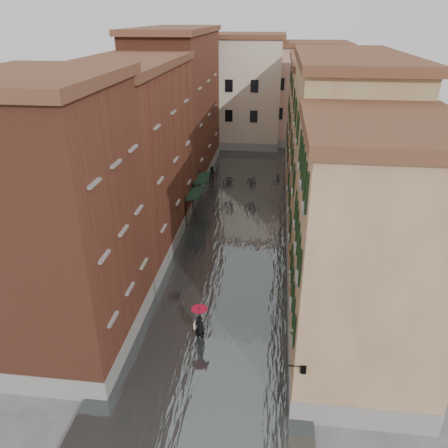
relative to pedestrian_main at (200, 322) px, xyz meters
The scene contains 16 objects.
ground 1.98m from the pedestrian_main, 67.11° to the left, with size 120.00×120.00×0.00m, color #545456.
floodwater 14.50m from the pedestrian_main, 87.58° to the left, with size 10.00×60.00×0.20m, color #43494A.
building_left_near 8.31m from the pedestrian_main, behind, with size 6.00×8.00×13.00m, color brown.
building_left_mid 13.24m from the pedestrian_main, 121.46° to the left, with size 6.00×14.00×12.50m, color brown.
building_left_far 26.86m from the pedestrian_main, 104.10° to the left, with size 6.00×16.00×14.00m, color brown.
building_right_near 8.87m from the pedestrian_main, ahead, with size 6.00×8.00×11.50m, color #906D4A.
building_right_mid 13.96m from the pedestrian_main, 53.92° to the left, with size 6.00×14.00×13.00m, color tan.
building_right_far 26.94m from the pedestrian_main, 73.35° to the left, with size 6.00×16.00×11.50m, color #906D4A.
building_end_cream 39.87m from the pedestrian_main, 93.47° to the left, with size 12.00×9.00×13.00m, color beige.
building_end_pink 42.24m from the pedestrian_main, 80.94° to the left, with size 10.00×9.00×12.00m, color tan.
awning_near 14.70m from the pedestrian_main, 101.33° to the left, with size 1.09×2.92×2.80m.
awning_far 18.22m from the pedestrian_main, 99.10° to the left, with size 1.09×3.19×2.80m.
wall_lantern 6.95m from the pedestrian_main, 42.69° to the right, with size 0.71×0.22×0.35m.
window_planters 5.37m from the pedestrian_main, 12.89° to the left, with size 0.59×7.97×0.84m.
pedestrian_main is the anchor object (origin of this frame).
pedestrian_far 23.48m from the pedestrian_main, 96.73° to the left, with size 0.91×0.71×1.88m, color black.
Camera 1 is at (2.82, -19.23, 15.56)m, focal length 35.00 mm.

